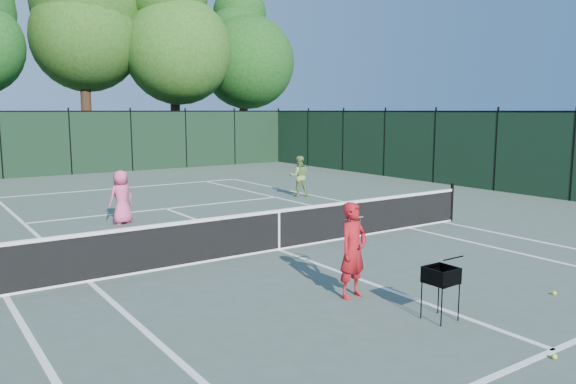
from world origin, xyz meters
TOP-DOWN VIEW (x-y plane):
  - ground at (0.00, 0.00)m, footprint 90.00×90.00m
  - sideline_doubles_left at (-5.49, 0.00)m, footprint 0.10×23.77m
  - sideline_doubles_right at (5.49, 0.00)m, footprint 0.10×23.77m
  - sideline_singles_left at (-4.12, 0.00)m, footprint 0.10×23.77m
  - sideline_singles_right at (4.12, 0.00)m, footprint 0.10×23.77m
  - baseline_far at (0.00, 11.88)m, footprint 10.97×0.10m
  - service_line_near at (0.00, -6.40)m, footprint 8.23×0.10m
  - service_line_far at (0.00, 6.40)m, footprint 8.23×0.10m
  - center_service_line at (0.00, 0.00)m, footprint 0.10×12.80m
  - tennis_net at (0.00, 0.00)m, footprint 11.69×0.09m
  - fence_far at (0.00, 18.00)m, footprint 24.00×0.05m
  - fence_right at (12.00, 0.00)m, footprint 0.05×36.00m
  - tree_3 at (2.00, 22.30)m, footprint 7.00×7.00m
  - tree_4 at (7.00, 21.60)m, footprint 6.20×6.20m
  - tree_5 at (12.00, 22.10)m, footprint 5.80×5.80m
  - coach at (-0.75, -3.32)m, footprint 0.85×0.71m
  - player_pink at (-1.89, 4.85)m, footprint 0.81×0.63m
  - player_green at (4.98, 6.14)m, footprint 0.87×0.79m
  - ball_hopper at (-0.37, -4.83)m, footprint 0.44×0.44m
  - loose_ball_near_cart at (-0.25, -6.54)m, footprint 0.07×0.07m
  - loose_ball_midcourt at (2.09, -5.18)m, footprint 0.07×0.07m

SIDE VIEW (x-z plane):
  - ground at x=0.00m, z-range 0.00..0.00m
  - sideline_doubles_left at x=-5.49m, z-range 0.00..0.01m
  - sideline_doubles_right at x=5.49m, z-range 0.00..0.01m
  - sideline_singles_left at x=-4.12m, z-range 0.00..0.01m
  - sideline_singles_right at x=4.12m, z-range 0.00..0.01m
  - baseline_far at x=0.00m, z-range 0.00..0.01m
  - service_line_near at x=0.00m, z-range 0.00..0.01m
  - service_line_far at x=0.00m, z-range 0.00..0.01m
  - center_service_line at x=0.00m, z-range 0.00..0.01m
  - loose_ball_near_cart at x=-0.25m, z-range 0.00..0.07m
  - loose_ball_midcourt at x=2.09m, z-range 0.00..0.07m
  - tennis_net at x=0.00m, z-range -0.05..1.01m
  - ball_hopper at x=-0.37m, z-range 0.27..1.07m
  - player_green at x=4.98m, z-range 0.00..1.45m
  - player_pink at x=-1.89m, z-range 0.00..1.47m
  - coach at x=-0.75m, z-range 0.00..1.59m
  - fence_far at x=0.00m, z-range 0.00..3.00m
  - fence_right at x=12.00m, z-range 0.00..3.00m
  - tree_5 at x=12.00m, z-range 1.59..13.82m
  - tree_4 at x=7.00m, z-range 1.66..14.63m
  - tree_3 at x=2.00m, z-range 1.78..16.23m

